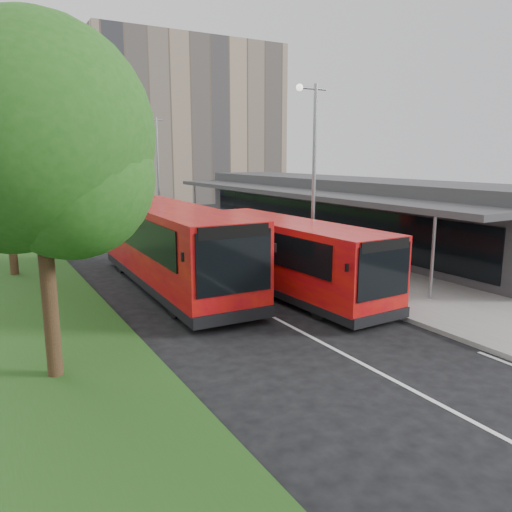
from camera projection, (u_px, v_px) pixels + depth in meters
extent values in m
plane|color=black|center=(250.00, 305.00, 17.99)|extent=(120.00, 120.00, 0.00)
cube|color=slate|center=(191.00, 226.00, 37.93)|extent=(5.00, 80.00, 0.15)
cube|color=#204A17|center=(1.00, 240.00, 31.63)|extent=(5.00, 80.00, 0.10)
cube|color=silver|center=(132.00, 243.00, 30.78)|extent=(0.12, 70.00, 0.01)
cube|color=silver|center=(357.00, 305.00, 17.89)|extent=(0.12, 2.00, 0.01)
cube|color=silver|center=(270.00, 272.00, 23.00)|extent=(0.12, 2.00, 0.01)
cube|color=silver|center=(215.00, 251.00, 28.12)|extent=(0.12, 2.00, 0.01)
cube|color=silver|center=(177.00, 237.00, 33.23)|extent=(0.12, 2.00, 0.01)
cube|color=silver|center=(149.00, 226.00, 38.34)|extent=(0.12, 2.00, 0.01)
cube|color=silver|center=(127.00, 218.00, 43.45)|extent=(0.12, 2.00, 0.01)
cube|color=silver|center=(111.00, 211.00, 48.57)|extent=(0.12, 2.00, 0.01)
cube|color=silver|center=(97.00, 206.00, 53.68)|extent=(0.12, 2.00, 0.01)
cube|color=silver|center=(86.00, 202.00, 58.79)|extent=(0.12, 2.00, 0.01)
cube|color=gray|center=(181.00, 124.00, 58.81)|extent=(22.00, 12.00, 18.00)
cube|color=#323235|center=(346.00, 212.00, 29.76)|extent=(5.00, 26.00, 4.00)
cube|color=black|center=(311.00, 221.00, 28.61)|extent=(0.06, 24.00, 2.20)
cube|color=#323235|center=(293.00, 192.00, 27.66)|extent=(2.80, 26.00, 0.25)
cylinder|color=gray|center=(433.00, 258.00, 17.98)|extent=(0.12, 0.12, 3.30)
cylinder|color=gray|center=(195.00, 206.00, 36.72)|extent=(0.12, 0.12, 3.30)
cylinder|color=#362015|center=(49.00, 297.00, 11.64)|extent=(0.36, 0.36, 4.07)
sphere|color=#1F5416|center=(36.00, 134.00, 10.92)|extent=(5.19, 5.19, 5.19)
sphere|color=#1F5416|center=(71.00, 177.00, 11.05)|extent=(3.70, 3.70, 3.70)
sphere|color=#1F5416|center=(12.00, 164.00, 11.23)|extent=(4.07, 4.07, 4.07)
cylinder|color=#362015|center=(10.00, 227.00, 21.83)|extent=(0.36, 0.36, 4.41)
sphere|color=#1F5416|center=(1.00, 133.00, 21.05)|extent=(5.62, 5.62, 5.62)
sphere|color=#1F5416|center=(20.00, 158.00, 21.20)|extent=(4.01, 4.01, 4.01)
sphere|color=#1F5416|center=(3.00, 162.00, 31.48)|extent=(3.78, 3.78, 3.78)
cylinder|color=gray|center=(314.00, 183.00, 20.92)|extent=(0.16, 0.16, 8.00)
cylinder|color=gray|center=(312.00, 88.00, 20.08)|extent=(1.40, 0.10, 0.10)
sphere|color=silver|center=(300.00, 87.00, 19.79)|extent=(0.28, 0.28, 0.28)
cylinder|color=gray|center=(158.00, 171.00, 37.97)|extent=(0.16, 0.16, 8.00)
cylinder|color=gray|center=(153.00, 120.00, 37.12)|extent=(1.40, 0.10, 0.10)
sphere|color=silver|center=(146.00, 119.00, 36.83)|extent=(0.28, 0.28, 0.28)
cube|color=red|center=(288.00, 253.00, 19.26)|extent=(2.77, 10.03, 2.51)
cube|color=black|center=(288.00, 284.00, 19.50)|extent=(2.79, 10.05, 0.28)
cube|color=black|center=(384.00, 272.00, 15.05)|extent=(2.13, 0.14, 1.66)
cube|color=black|center=(226.00, 228.00, 23.33)|extent=(2.08, 0.13, 1.23)
cube|color=black|center=(258.00, 244.00, 18.78)|extent=(0.39, 8.52, 1.14)
cube|color=black|center=(308.00, 238.00, 20.03)|extent=(0.39, 8.52, 1.14)
cube|color=black|center=(382.00, 318.00, 15.33)|extent=(2.37, 0.18, 0.33)
cube|color=black|center=(386.00, 245.00, 14.89)|extent=(1.99, 0.12, 0.33)
cube|color=black|center=(347.00, 268.00, 14.49)|extent=(0.08, 0.08, 0.24)
cube|color=black|center=(409.00, 258.00, 15.87)|extent=(0.08, 0.08, 0.24)
cylinder|color=black|center=(320.00, 307.00, 16.29)|extent=(0.32, 0.86, 0.85)
cylinder|color=black|center=(365.00, 298.00, 17.32)|extent=(0.32, 0.86, 0.85)
cylinder|color=black|center=(226.00, 270.00, 21.64)|extent=(0.32, 0.86, 0.85)
cylinder|color=black|center=(264.00, 265.00, 22.68)|extent=(0.32, 0.86, 0.85)
cube|color=red|center=(172.00, 243.00, 19.96)|extent=(3.07, 11.62, 2.91)
cube|color=black|center=(173.00, 278.00, 20.24)|extent=(3.09, 11.64, 0.33)
cube|color=black|center=(234.00, 263.00, 14.89)|extent=(2.47, 0.12, 1.92)
cube|color=black|center=(134.00, 217.00, 24.89)|extent=(2.42, 0.12, 1.43)
cube|color=black|center=(135.00, 232.00, 19.50)|extent=(0.33, 9.90, 1.32)
cube|color=black|center=(201.00, 227.00, 20.79)|extent=(0.33, 9.90, 1.32)
cube|color=black|center=(235.00, 317.00, 15.22)|extent=(2.75, 0.16, 0.38)
cube|color=black|center=(234.00, 232.00, 14.70)|extent=(2.31, 0.10, 0.38)
cube|color=black|center=(183.00, 257.00, 14.33)|extent=(0.08, 0.08, 0.27)
cube|color=black|center=(275.00, 248.00, 15.75)|extent=(0.08, 0.08, 0.27)
cylinder|color=black|center=(176.00, 303.00, 16.46)|extent=(0.36, 1.00, 0.99)
cylinder|color=black|center=(239.00, 294.00, 17.52)|extent=(0.36, 1.00, 0.99)
cylinder|color=black|center=(123.00, 262.00, 22.93)|extent=(0.36, 1.00, 0.99)
cylinder|color=black|center=(171.00, 257.00, 24.00)|extent=(0.36, 1.00, 0.99)
cylinder|color=#3A2618|center=(239.00, 236.00, 29.47)|extent=(0.69, 0.69, 0.98)
cylinder|color=#E6B80C|center=(183.00, 220.00, 36.69)|extent=(0.19, 0.19, 1.07)
imported|color=#580C0E|center=(78.00, 202.00, 51.52)|extent=(2.20, 4.18, 1.35)
imported|color=navy|center=(42.00, 199.00, 54.71)|extent=(2.66, 4.07, 1.27)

